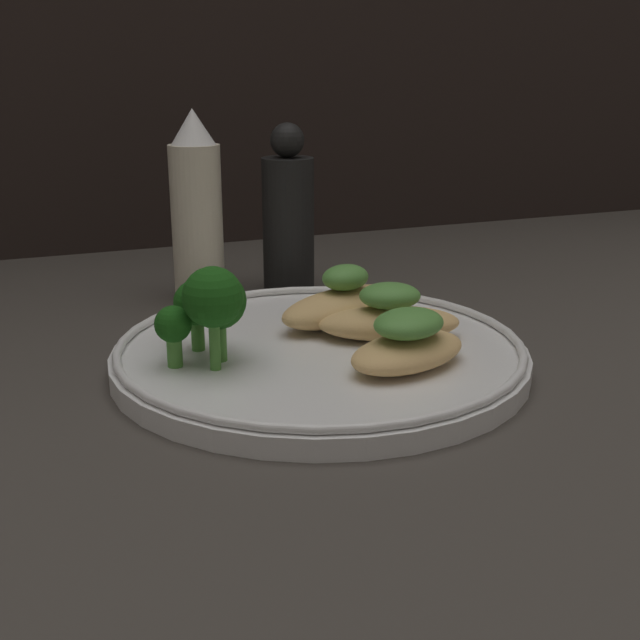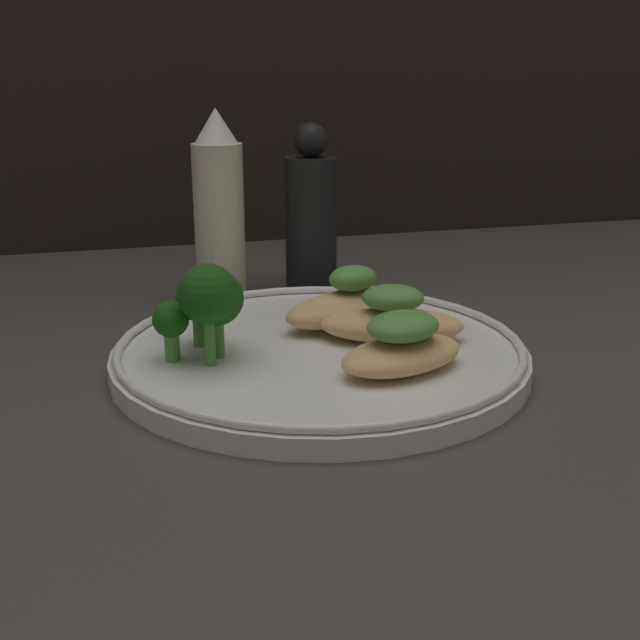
% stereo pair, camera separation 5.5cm
% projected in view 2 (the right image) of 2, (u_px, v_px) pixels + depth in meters
% --- Properties ---
extents(ground_plane, '(1.80, 1.80, 0.01)m').
position_uv_depth(ground_plane, '(320.00, 372.00, 0.57)').
color(ground_plane, '#3D3833').
extents(plate, '(0.29, 0.29, 0.02)m').
position_uv_depth(plate, '(320.00, 353.00, 0.56)').
color(plate, white).
rests_on(plate, ground_plane).
extents(grilled_meat_front, '(0.10, 0.08, 0.04)m').
position_uv_depth(grilled_meat_front, '(402.00, 347.00, 0.51)').
color(grilled_meat_front, tan).
rests_on(grilled_meat_front, plate).
extents(grilled_meat_middle, '(0.11, 0.07, 0.04)m').
position_uv_depth(grilled_meat_middle, '(390.00, 318.00, 0.57)').
color(grilled_meat_middle, tan).
rests_on(grilled_meat_middle, plate).
extents(grilled_meat_back, '(0.13, 0.08, 0.05)m').
position_uv_depth(grilled_meat_back, '(353.00, 304.00, 0.61)').
color(grilled_meat_back, tan).
rests_on(grilled_meat_back, plate).
extents(broccoli_bunch, '(0.06, 0.08, 0.07)m').
position_uv_depth(broccoli_bunch, '(205.00, 300.00, 0.53)').
color(broccoli_bunch, '#4C8E38').
rests_on(broccoli_bunch, plate).
extents(sauce_bottle, '(0.04, 0.04, 0.17)m').
position_uv_depth(sauce_bottle, '(219.00, 209.00, 0.71)').
color(sauce_bottle, beige).
rests_on(sauce_bottle, ground_plane).
extents(pepper_grinder, '(0.05, 0.05, 0.15)m').
position_uv_depth(pepper_grinder, '(311.00, 217.00, 0.73)').
color(pepper_grinder, black).
rests_on(pepper_grinder, ground_plane).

